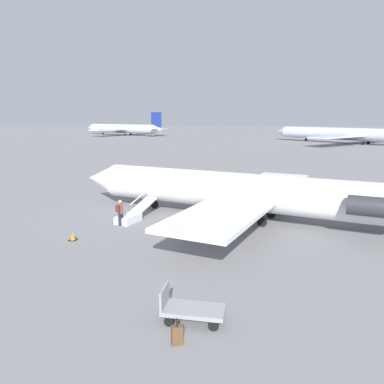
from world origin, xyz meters
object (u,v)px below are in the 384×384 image
passenger (120,211)px  suitcase (177,335)px  airplane_taxiing_distant (354,134)px  airplane_main (250,192)px  airplane_far_center (123,129)px  boarding_stairs (132,216)px  luggage_cart (190,309)px

passenger → suitcase: 13.98m
passenger → airplane_taxiing_distant: bearing=-5.5°
airplane_taxiing_distant → passenger: airplane_taxiing_distant is taller
airplane_main → airplane_far_center: 127.54m
airplane_main → airplane_far_center: (53.56, -115.75, 0.60)m
airplane_far_center → boarding_stairs: 125.97m
airplane_far_center → passenger: bearing=135.2°
airplane_main → suitcase: airplane_main is taller
luggage_cart → airplane_main: bearing=-96.6°
airplane_main → passenger: airplane_main is taller
boarding_stairs → luggage_cart: 13.71m
boarding_stairs → luggage_cart: bearing=-136.0°
airplane_far_center → luggage_cart: 139.58m
airplane_far_center → passenger: airplane_far_center is taller
airplane_taxiing_distant → passenger: 90.64m
airplane_taxiing_distant → boarding_stairs: (32.62, 83.17, -2.20)m
airplane_main → passenger: 8.95m
boarding_stairs → suitcase: boarding_stairs is taller
airplane_taxiing_distant → suitcase: 100.22m
airplane_main → boarding_stairs: bearing=27.7°
airplane_far_center → suitcase: airplane_far_center is taller
suitcase → passenger: bearing=-61.4°
airplane_taxiing_distant → luggage_cart: bearing=114.8°
airplane_taxiing_distant → passenger: (32.96, 84.42, -1.57)m
airplane_far_center → luggage_cart: size_ratio=17.75×
airplane_far_center → luggage_cart: airplane_far_center is taller
airplane_main → passenger: size_ratio=15.58×
boarding_stairs → suitcase: 14.93m
airplane_taxiing_distant → luggage_cart: airplane_taxiing_distant is taller
airplane_far_center → boarding_stairs: (-45.50, 117.44, -2.25)m
airplane_far_center → airplane_taxiing_distant: (-78.13, 34.27, -0.05)m
airplane_far_center → suitcase: 140.86m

